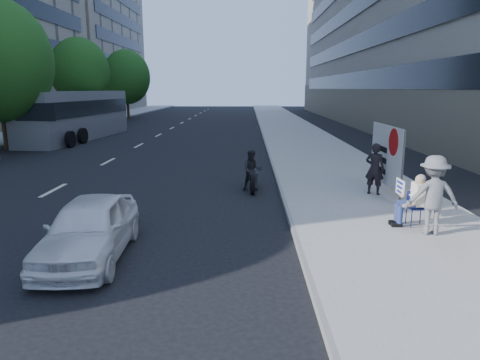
{
  "coord_description": "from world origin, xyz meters",
  "views": [
    {
      "loc": [
        0.31,
        -6.46,
        3.51
      ],
      "look_at": [
        0.13,
        3.42,
        1.38
      ],
      "focal_mm": 32.0,
      "sensor_mm": 36.0,
      "label": 1
    }
  ],
  "objects_px": {
    "seated_protester": "(413,197)",
    "jogger": "(433,195)",
    "protest_banner": "(386,155)",
    "pedestrian_woman": "(375,169)",
    "motorcycle": "(252,172)",
    "bus": "(77,116)",
    "white_sedan_near": "(90,228)"
  },
  "relations": [
    {
      "from": "jogger",
      "to": "motorcycle",
      "type": "relative_size",
      "value": 0.91
    },
    {
      "from": "seated_protester",
      "to": "jogger",
      "type": "xyz_separation_m",
      "value": [
        0.21,
        -0.62,
        0.21
      ]
    },
    {
      "from": "protest_banner",
      "to": "white_sedan_near",
      "type": "height_order",
      "value": "protest_banner"
    },
    {
      "from": "pedestrian_woman",
      "to": "bus",
      "type": "bearing_deg",
      "value": -13.46
    },
    {
      "from": "bus",
      "to": "pedestrian_woman",
      "type": "bearing_deg",
      "value": -40.51
    },
    {
      "from": "pedestrian_woman",
      "to": "protest_banner",
      "type": "xyz_separation_m",
      "value": [
        0.39,
        0.21,
        0.42
      ]
    },
    {
      "from": "seated_protester",
      "to": "jogger",
      "type": "bearing_deg",
      "value": -70.87
    },
    {
      "from": "jogger",
      "to": "white_sedan_near",
      "type": "bearing_deg",
      "value": 10.85
    },
    {
      "from": "motorcycle",
      "to": "jogger",
      "type": "bearing_deg",
      "value": -54.89
    },
    {
      "from": "seated_protester",
      "to": "pedestrian_woman",
      "type": "relative_size",
      "value": 0.79
    },
    {
      "from": "seated_protester",
      "to": "bus",
      "type": "relative_size",
      "value": 0.11
    },
    {
      "from": "pedestrian_woman",
      "to": "motorcycle",
      "type": "relative_size",
      "value": 0.81
    },
    {
      "from": "pedestrian_woman",
      "to": "motorcycle",
      "type": "height_order",
      "value": "pedestrian_woman"
    },
    {
      "from": "jogger",
      "to": "protest_banner",
      "type": "bearing_deg",
      "value": -90.61
    },
    {
      "from": "seated_protester",
      "to": "bus",
      "type": "distance_m",
      "value": 25.39
    },
    {
      "from": "seated_protester",
      "to": "motorcycle",
      "type": "height_order",
      "value": "seated_protester"
    },
    {
      "from": "white_sedan_near",
      "to": "bus",
      "type": "bearing_deg",
      "value": 108.52
    },
    {
      "from": "pedestrian_woman",
      "to": "jogger",
      "type": "bearing_deg",
      "value": 125.65
    },
    {
      "from": "seated_protester",
      "to": "jogger",
      "type": "relative_size",
      "value": 0.7
    },
    {
      "from": "seated_protester",
      "to": "motorcycle",
      "type": "relative_size",
      "value": 0.64
    },
    {
      "from": "pedestrian_woman",
      "to": "motorcycle",
      "type": "distance_m",
      "value": 4.08
    },
    {
      "from": "seated_protester",
      "to": "protest_banner",
      "type": "xyz_separation_m",
      "value": [
        0.38,
        3.44,
        0.53
      ]
    },
    {
      "from": "jogger",
      "to": "pedestrian_woman",
      "type": "relative_size",
      "value": 1.12
    },
    {
      "from": "jogger",
      "to": "protest_banner",
      "type": "height_order",
      "value": "protest_banner"
    },
    {
      "from": "seated_protester",
      "to": "jogger",
      "type": "distance_m",
      "value": 0.68
    },
    {
      "from": "bus",
      "to": "white_sedan_near",
      "type": "bearing_deg",
      "value": -62.86
    },
    {
      "from": "motorcycle",
      "to": "bus",
      "type": "xyz_separation_m",
      "value": [
        -12.09,
        15.36,
        1.0
      ]
    },
    {
      "from": "seated_protester",
      "to": "protest_banner",
      "type": "bearing_deg",
      "value": 83.62
    },
    {
      "from": "white_sedan_near",
      "to": "motorcycle",
      "type": "xyz_separation_m",
      "value": [
        3.47,
        6.16,
        -0.01
      ]
    },
    {
      "from": "protest_banner",
      "to": "white_sedan_near",
      "type": "distance_m",
      "value": 9.42
    },
    {
      "from": "seated_protester",
      "to": "white_sedan_near",
      "type": "bearing_deg",
      "value": -166.11
    },
    {
      "from": "white_sedan_near",
      "to": "motorcycle",
      "type": "bearing_deg",
      "value": 57.3
    }
  ]
}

